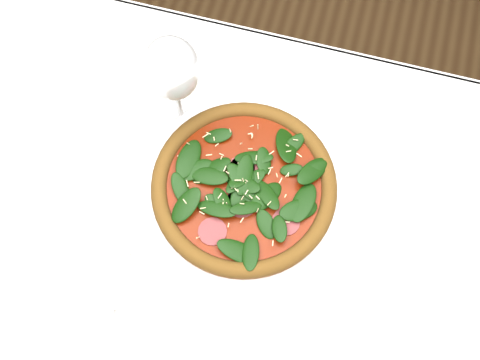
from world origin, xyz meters
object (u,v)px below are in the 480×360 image
(napkin, at_px, (118,287))
(pizza, at_px, (244,185))
(plate, at_px, (244,189))
(wine_glass, at_px, (172,71))

(napkin, bearing_deg, pizza, 54.53)
(plate, xyz_separation_m, wine_glass, (-0.14, 0.10, 0.14))
(plate, height_order, pizza, pizza)
(plate, xyz_separation_m, napkin, (-0.14, -0.20, -0.00))
(wine_glass, bearing_deg, pizza, -36.03)
(pizza, height_order, napkin, pizza)
(pizza, bearing_deg, wine_glass, 143.97)
(plate, bearing_deg, pizza, 57.99)
(pizza, relative_size, napkin, 2.42)
(napkin, bearing_deg, plate, 54.53)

